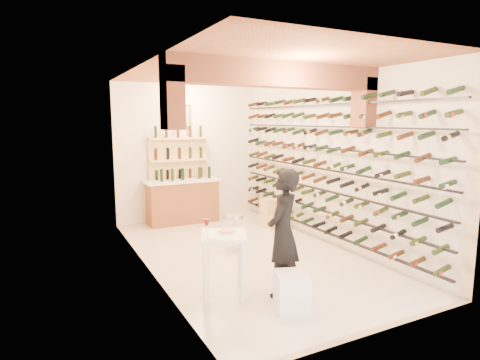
% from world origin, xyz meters
% --- Properties ---
extents(ground, '(6.00, 6.00, 0.00)m').
position_xyz_m(ground, '(0.00, 0.00, 0.00)').
color(ground, beige).
rests_on(ground, ground).
extents(room_shell, '(3.52, 6.02, 3.21)m').
position_xyz_m(room_shell, '(0.00, -0.26, 2.25)').
color(room_shell, silver).
rests_on(room_shell, ground).
extents(wine_rack, '(0.32, 5.70, 2.56)m').
position_xyz_m(wine_rack, '(1.53, 0.00, 1.55)').
color(wine_rack, black).
rests_on(wine_rack, ground).
extents(back_counter, '(1.70, 0.62, 1.29)m').
position_xyz_m(back_counter, '(-0.30, 2.65, 0.53)').
color(back_counter, brown).
rests_on(back_counter, ground).
extents(back_shelving, '(1.40, 0.31, 2.73)m').
position_xyz_m(back_shelving, '(-0.30, 2.89, 1.17)').
color(back_shelving, '#DEC07C').
rests_on(back_shelving, ground).
extents(tasting_table, '(0.78, 0.78, 1.05)m').
position_xyz_m(tasting_table, '(-1.08, -1.33, 0.71)').
color(tasting_table, white).
rests_on(tasting_table, ground).
extents(white_stool, '(0.50, 0.50, 0.49)m').
position_xyz_m(white_stool, '(-0.50, -2.12, 0.25)').
color(white_stool, white).
rests_on(white_stool, ground).
extents(person, '(0.76, 0.72, 1.74)m').
position_xyz_m(person, '(-0.34, -1.66, 0.87)').
color(person, black).
rests_on(person, ground).
extents(chrome_barstool, '(0.35, 0.35, 0.68)m').
position_xyz_m(chrome_barstool, '(-0.13, 0.26, 0.39)').
color(chrome_barstool, silver).
rests_on(chrome_barstool, ground).
extents(crate_lower, '(0.62, 0.52, 0.32)m').
position_xyz_m(crate_lower, '(1.40, 1.39, 0.16)').
color(crate_lower, tan).
rests_on(crate_lower, ground).
extents(crate_upper, '(0.56, 0.39, 0.32)m').
position_xyz_m(crate_upper, '(1.40, 1.39, 0.48)').
color(crate_upper, tan).
rests_on(crate_upper, crate_lower).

